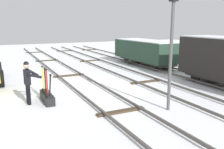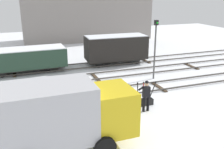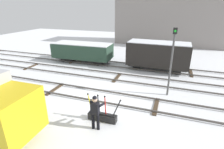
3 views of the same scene
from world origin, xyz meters
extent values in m
plane|color=white|center=(0.00, 0.00, 0.00)|extent=(60.00, 60.00, 0.00)
cube|color=#4C4742|center=(0.00, -0.72, 0.13)|extent=(44.00, 0.07, 0.10)
cube|color=#4C4742|center=(0.00, 0.72, 0.13)|extent=(44.00, 0.07, 0.10)
cube|color=#423323|center=(-17.60, 0.00, 0.04)|extent=(0.24, 1.94, 0.08)
cube|color=#423323|center=(-10.56, 0.00, 0.04)|extent=(0.24, 1.94, 0.08)
cube|color=#423323|center=(-3.52, 0.00, 0.04)|extent=(0.24, 1.94, 0.08)
cube|color=#423323|center=(3.52, 0.00, 0.04)|extent=(0.24, 1.94, 0.08)
cube|color=#4C4742|center=(0.00, 2.78, 0.13)|extent=(44.00, 0.07, 0.10)
cube|color=#4C4742|center=(0.00, 4.22, 0.13)|extent=(44.00, 0.07, 0.10)
cube|color=#423323|center=(-17.60, 3.50, 0.04)|extent=(0.24, 1.94, 0.08)
cube|color=#423323|center=(-8.80, 3.50, 0.04)|extent=(0.24, 1.94, 0.08)
cube|color=#423323|center=(0.00, 3.50, 0.04)|extent=(0.24, 1.94, 0.08)
cube|color=#4C4742|center=(0.00, 5.94, 0.13)|extent=(44.00, 0.07, 0.10)
cube|color=#4C4742|center=(0.00, 7.38, 0.13)|extent=(44.00, 0.07, 0.10)
cube|color=#423323|center=(-17.60, 6.66, 0.04)|extent=(0.24, 1.94, 0.08)
cube|color=#423323|center=(-5.87, 6.66, 0.04)|extent=(0.24, 1.94, 0.08)
cube|color=black|center=(1.02, -2.23, 0.18)|extent=(1.52, 0.36, 0.36)
cube|color=black|center=(1.02, -2.23, 0.39)|extent=(1.37, 0.20, 0.06)
cylinder|color=yellow|center=(0.35, -2.23, 0.88)|extent=(0.26, 0.06, 1.04)
sphere|color=black|center=(0.25, -2.23, 1.39)|extent=(0.09, 0.09, 0.09)
cylinder|color=black|center=(0.81, -2.23, 0.88)|extent=(0.09, 0.06, 1.05)
sphere|color=black|center=(0.80, -2.23, 1.41)|extent=(0.09, 0.09, 0.09)
cylinder|color=red|center=(1.19, -2.23, 0.88)|extent=(0.10, 0.06, 1.05)
sphere|color=black|center=(1.17, -2.23, 1.41)|extent=(0.09, 0.09, 0.09)
cylinder|color=black|center=(1.78, -2.23, 0.85)|extent=(0.43, 0.06, 1.00)
sphere|color=black|center=(1.97, -2.23, 1.34)|extent=(0.09, 0.09, 0.09)
cylinder|color=black|center=(0.84, -2.97, 0.42)|extent=(0.15, 0.15, 0.84)
cylinder|color=black|center=(1.10, -2.97, 0.42)|extent=(0.15, 0.15, 0.84)
cube|color=black|center=(0.97, -2.97, 1.14)|extent=(0.38, 0.24, 0.60)
sphere|color=tan|center=(0.97, -2.97, 1.59)|extent=(0.23, 0.23, 0.23)
sphere|color=black|center=(0.97, -2.97, 1.68)|extent=(0.21, 0.21, 0.21)
cylinder|color=black|center=(0.76, -2.74, 1.28)|extent=(0.11, 0.52, 0.41)
cylinder|color=black|center=(1.18, -2.71, 1.20)|extent=(0.11, 0.57, 0.27)
cylinder|color=black|center=(-2.47, -3.90, 0.45)|extent=(0.90, 0.26, 0.90)
cylinder|color=#4C4C4C|center=(4.07, 1.77, 2.01)|extent=(0.12, 0.12, 4.03)
cylinder|color=black|center=(1.09, 6.11, 0.35)|extent=(0.70, 0.12, 0.70)
cylinder|color=black|center=(1.12, 7.31, 0.35)|extent=(0.70, 0.12, 0.70)
cube|color=#2D2B28|center=(-4.80, 6.66, 0.40)|extent=(5.86, 1.52, 0.20)
cube|color=#284233|center=(-4.80, 6.66, 1.22)|extent=(6.19, 2.44, 1.44)
cube|color=white|center=(-4.80, 6.66, 1.97)|extent=(6.07, 2.35, 0.06)
cylinder|color=black|center=(-6.78, 5.98, 0.35)|extent=(0.70, 0.12, 0.70)
cylinder|color=black|center=(-6.81, 7.24, 0.35)|extent=(0.70, 0.12, 0.70)
cylinder|color=black|center=(-2.79, 6.08, 0.35)|extent=(0.70, 0.12, 0.70)
cylinder|color=black|center=(-2.83, 7.34, 0.35)|extent=(0.70, 0.12, 0.70)
camera|label=1|loc=(10.98, -4.00, 3.25)|focal=38.30mm
camera|label=2|loc=(-5.15, -14.38, 6.31)|focal=40.89mm
camera|label=3|loc=(4.00, -9.31, 5.53)|focal=28.13mm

